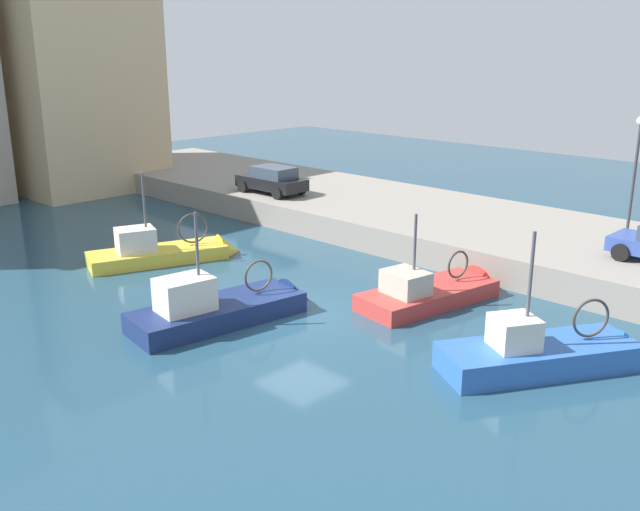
{
  "coord_description": "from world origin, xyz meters",
  "views": [
    {
      "loc": [
        -15.33,
        -15.72,
        8.69
      ],
      "look_at": [
        2.51,
        1.59,
        1.2
      ],
      "focal_mm": 39.48,
      "sensor_mm": 36.0,
      "label": 1
    }
  ],
  "objects_px": {
    "fishing_boat_navy": "(227,316)",
    "parked_car_black": "(272,180)",
    "fishing_boat_yellow": "(167,257)",
    "quay_streetlamp": "(637,157)",
    "fishing_boat_blue": "(549,364)",
    "fishing_boat_red": "(436,298)"
  },
  "relations": [
    {
      "from": "fishing_boat_navy",
      "to": "parked_car_black",
      "type": "xyz_separation_m",
      "value": [
        10.9,
        9.77,
        1.77
      ]
    },
    {
      "from": "fishing_boat_yellow",
      "to": "quay_streetlamp",
      "type": "bearing_deg",
      "value": -47.96
    },
    {
      "from": "fishing_boat_yellow",
      "to": "fishing_boat_blue",
      "type": "distance_m",
      "value": 16.35
    },
    {
      "from": "fishing_boat_blue",
      "to": "parked_car_black",
      "type": "bearing_deg",
      "value": 70.25
    },
    {
      "from": "fishing_boat_yellow",
      "to": "quay_streetlamp",
      "type": "relative_size",
      "value": 1.36
    },
    {
      "from": "fishing_boat_navy",
      "to": "quay_streetlamp",
      "type": "distance_m",
      "value": 17.13
    },
    {
      "from": "parked_car_black",
      "to": "fishing_boat_yellow",
      "type": "bearing_deg",
      "value": -161.98
    },
    {
      "from": "fishing_boat_blue",
      "to": "parked_car_black",
      "type": "xyz_separation_m",
      "value": [
        6.83,
        19.02,
        1.82
      ]
    },
    {
      "from": "parked_car_black",
      "to": "quay_streetlamp",
      "type": "xyz_separation_m",
      "value": [
        4.14,
        -16.73,
        2.53
      ]
    },
    {
      "from": "fishing_boat_yellow",
      "to": "parked_car_black",
      "type": "bearing_deg",
      "value": 18.02
    },
    {
      "from": "fishing_boat_red",
      "to": "fishing_boat_blue",
      "type": "relative_size",
      "value": 0.98
    },
    {
      "from": "fishing_boat_red",
      "to": "parked_car_black",
      "type": "relative_size",
      "value": 1.6
    },
    {
      "from": "parked_car_black",
      "to": "fishing_boat_blue",
      "type": "bearing_deg",
      "value": -109.75
    },
    {
      "from": "fishing_boat_yellow",
      "to": "fishing_boat_blue",
      "type": "relative_size",
      "value": 1.04
    },
    {
      "from": "fishing_boat_yellow",
      "to": "parked_car_black",
      "type": "xyz_separation_m",
      "value": [
        8.46,
        2.75,
        1.78
      ]
    },
    {
      "from": "quay_streetlamp",
      "to": "parked_car_black",
      "type": "bearing_deg",
      "value": 103.9
    },
    {
      "from": "parked_car_black",
      "to": "quay_streetlamp",
      "type": "relative_size",
      "value": 0.81
    },
    {
      "from": "fishing_boat_yellow",
      "to": "quay_streetlamp",
      "type": "height_order",
      "value": "quay_streetlamp"
    },
    {
      "from": "fishing_boat_yellow",
      "to": "fishing_boat_blue",
      "type": "height_order",
      "value": "fishing_boat_blue"
    },
    {
      "from": "fishing_boat_navy",
      "to": "fishing_boat_yellow",
      "type": "bearing_deg",
      "value": 70.79
    },
    {
      "from": "fishing_boat_red",
      "to": "fishing_boat_yellow",
      "type": "xyz_separation_m",
      "value": [
        -3.85,
        10.89,
        0.04
      ]
    },
    {
      "from": "fishing_boat_red",
      "to": "fishing_boat_navy",
      "type": "bearing_deg",
      "value": 148.41
    }
  ]
}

